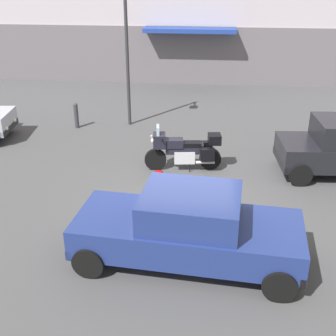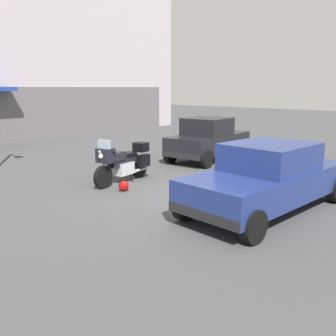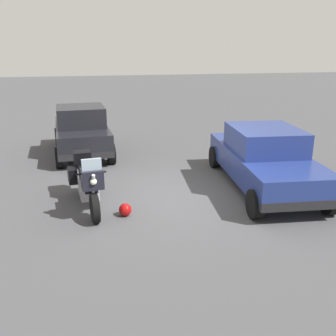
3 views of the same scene
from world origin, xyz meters
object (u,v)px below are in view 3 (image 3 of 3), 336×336
at_px(motorcycle, 88,181).
at_px(car_hatchback_near, 82,131).
at_px(helmet, 125,210).
at_px(car_sedan_far, 264,158).

xyz_separation_m(motorcycle, car_hatchback_near, (4.58, 0.15, 0.19)).
height_order(helmet, car_hatchback_near, car_hatchback_near).
height_order(car_hatchback_near, car_sedan_far, car_hatchback_near).
distance_m(car_hatchback_near, car_sedan_far, 6.23).
relative_size(helmet, car_hatchback_near, 0.07).
height_order(helmet, car_sedan_far, car_sedan_far).
bearing_deg(car_hatchback_near, helmet, -174.21).
bearing_deg(car_sedan_far, helmet, 110.83).
distance_m(helmet, car_hatchback_near, 5.37).
height_order(motorcycle, helmet, motorcycle).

